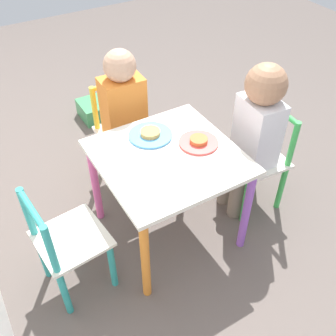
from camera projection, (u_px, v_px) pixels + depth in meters
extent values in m
plane|color=#5B514C|center=(168.00, 229.00, 1.93)|extent=(6.00, 6.00, 0.00)
cube|color=silver|center=(168.00, 157.00, 1.62)|extent=(0.56, 0.56, 0.02)
cylinder|color=#8E51BC|center=(246.00, 212.00, 1.71)|extent=(0.04, 0.04, 0.46)
cylinder|color=#DB3D38|center=(185.00, 150.00, 2.03)|extent=(0.04, 0.04, 0.46)
cylinder|color=orange|center=(145.00, 261.00, 1.52)|extent=(0.04, 0.04, 0.46)
cylinder|color=#E5599E|center=(95.00, 184.00, 1.84)|extent=(0.04, 0.04, 0.46)
cube|color=silver|center=(255.00, 159.00, 1.89)|extent=(0.28, 0.28, 0.02)
cylinder|color=green|center=(222.00, 174.00, 2.02)|extent=(0.03, 0.03, 0.27)
cylinder|color=green|center=(246.00, 201.00, 1.88)|extent=(0.03, 0.03, 0.27)
cylinder|color=green|center=(256.00, 162.00, 2.09)|extent=(0.03, 0.03, 0.27)
cylinder|color=green|center=(281.00, 187.00, 1.95)|extent=(0.03, 0.03, 0.27)
cylinder|color=green|center=(264.00, 121.00, 1.92)|extent=(0.03, 0.03, 0.26)
cylinder|color=green|center=(292.00, 146.00, 1.77)|extent=(0.03, 0.03, 0.26)
cylinder|color=green|center=(283.00, 112.00, 1.77)|extent=(0.21, 0.04, 0.02)
cube|color=silver|center=(124.00, 133.00, 2.04)|extent=(0.27, 0.27, 0.02)
cylinder|color=yellow|center=(116.00, 173.00, 2.03)|extent=(0.03, 0.03, 0.27)
cylinder|color=yellow|center=(152.00, 160.00, 2.11)|extent=(0.03, 0.03, 0.27)
cylinder|color=yellow|center=(101.00, 150.00, 2.17)|extent=(0.03, 0.03, 0.27)
cylinder|color=yellow|center=(135.00, 139.00, 2.25)|extent=(0.03, 0.03, 0.27)
cylinder|color=yellow|center=(95.00, 110.00, 1.99)|extent=(0.03, 0.03, 0.26)
cylinder|color=yellow|center=(133.00, 99.00, 2.07)|extent=(0.03, 0.03, 0.26)
cylinder|color=yellow|center=(112.00, 84.00, 1.96)|extent=(0.03, 0.21, 0.02)
cube|color=silver|center=(71.00, 238.00, 1.53)|extent=(0.28, 0.28, 0.02)
cylinder|color=teal|center=(112.00, 265.00, 1.61)|extent=(0.03, 0.03, 0.27)
cylinder|color=teal|center=(88.00, 232.00, 1.74)|extent=(0.03, 0.03, 0.27)
cylinder|color=teal|center=(65.00, 293.00, 1.52)|extent=(0.03, 0.03, 0.27)
cylinder|color=teal|center=(43.00, 256.00, 1.64)|extent=(0.03, 0.03, 0.27)
cylinder|color=teal|center=(51.00, 251.00, 1.34)|extent=(0.03, 0.03, 0.26)
cylinder|color=teal|center=(28.00, 213.00, 1.47)|extent=(0.03, 0.03, 0.26)
cylinder|color=teal|center=(31.00, 210.00, 1.33)|extent=(0.21, 0.04, 0.02)
cylinder|color=#7A6B5B|center=(226.00, 181.00, 1.98)|extent=(0.07, 0.07, 0.29)
cylinder|color=#7A6B5B|center=(237.00, 193.00, 1.91)|extent=(0.07, 0.07, 0.29)
cube|color=silver|center=(257.00, 131.00, 1.77)|extent=(0.21, 0.16, 0.33)
sphere|color=#A37556|center=(266.00, 84.00, 1.61)|extent=(0.18, 0.18, 0.18)
cylinder|color=#7A6B5B|center=(127.00, 170.00, 2.04)|extent=(0.07, 0.07, 0.29)
cylinder|color=#7A6B5B|center=(144.00, 163.00, 2.07)|extent=(0.07, 0.07, 0.29)
cube|color=orange|center=(123.00, 108.00, 1.92)|extent=(0.14, 0.20, 0.32)
sphere|color=tan|center=(120.00, 66.00, 1.77)|extent=(0.15, 0.15, 0.15)
cylinder|color=#E54C47|center=(199.00, 143.00, 1.66)|extent=(0.17, 0.17, 0.01)
cylinder|color=#CC6633|center=(199.00, 140.00, 1.65)|extent=(0.08, 0.08, 0.02)
cylinder|color=#4C9EE0|center=(150.00, 135.00, 1.70)|extent=(0.19, 0.19, 0.01)
cylinder|color=gold|center=(150.00, 132.00, 1.69)|extent=(0.09, 0.09, 0.02)
cube|color=#3D8E56|center=(97.00, 109.00, 2.62)|extent=(0.21, 0.22, 0.11)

